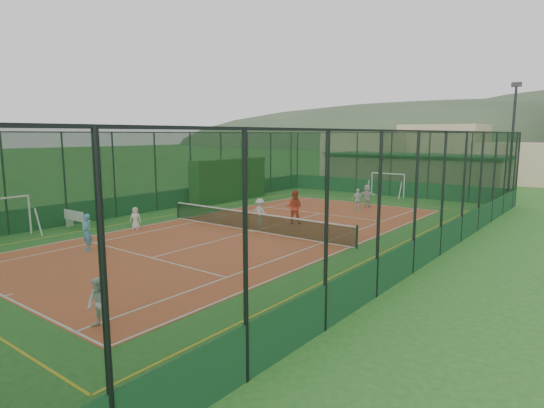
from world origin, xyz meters
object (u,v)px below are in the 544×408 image
Objects in this scene: child_far_left at (260,212)px; child_near_right at (99,304)px; futsal_goal_far at (388,185)px; white_bench at (77,219)px; child_far_back at (367,196)px; coach at (294,207)px; child_far_right at (358,200)px; child_near_mid at (87,232)px; child_near_left at (136,218)px; floodlight_ne at (512,146)px; clubhouse at (413,172)px.

child_near_right is at bearing 108.99° from child_far_left.
child_near_right is at bearing -80.20° from futsal_goal_far.
child_far_left reaches higher than white_bench.
coach reaches higher than child_far_back.
child_near_mid is at bearing 75.49° from child_far_right.
child_far_left is 1.96m from coach.
child_near_right is 22.29m from child_far_back.
child_near_mid is at bearing -27.14° from white_bench.
child_near_left is 8.41m from coach.
child_far_right is 0.96× the size of child_far_back.
floodlight_ne is 6.18× the size of child_near_right.
child_near_right is (-4.14, -28.01, -3.45)m from floodlight_ne.
clubhouse is 9.66× the size of child_near_mid.
clubhouse is at bearing 91.47° from child_near_right.
child_near_mid is at bearing -95.92° from clubhouse.
clubhouse is 5.43× the size of futsal_goal_far.
floodlight_ne is at bearing -123.49° from child_far_left.
clubhouse is 8.18× the size of coach.
child_far_right is 5.93m from coach.
floodlight_ne is 11.24m from child_far_right.
clubhouse is 13.43m from child_far_right.
child_near_mid reaches higher than child_far_left.
child_far_right is at bearing -132.25° from floodlight_ne.
child_near_right is 0.88× the size of child_far_back.
child_near_mid is (-11.64, -23.92, -3.33)m from floodlight_ne.
floodlight_ne is 28.52m from child_near_right.
child_near_mid is 1.08× the size of child_far_right.
child_near_right is 0.92× the size of child_far_right.
child_far_right is at bearing -79.21° from futsal_goal_far.
floodlight_ne is 2.95× the size of futsal_goal_far.
child_near_left is at bearing 133.98° from child_near_right.
futsal_goal_far is 5.98m from child_far_back.
child_far_right is at bearing 91.70° from child_far_back.
child_far_right is 1.98m from child_far_back.
child_near_right is at bearing -14.14° from child_near_mid.
clubhouse is 8.66× the size of white_bench.
white_bench is 5.27m from child_near_mid.
child_near_left reaches higher than white_bench.
floodlight_ne is 24.52m from child_near_left.
child_near_right is (4.46, -33.41, -0.90)m from clubhouse.
child_near_mid is 16.60m from child_far_right.
coach reaches higher than child_near_right.
child_near_mid is 1.18× the size of child_near_right.
child_far_left is at bearing 88.26° from child_near_mid.
floodlight_ne reaches higher than child_near_mid.
child_far_back reaches higher than child_far_left.
child_far_right is (9.20, 13.75, 0.24)m from white_bench.
futsal_goal_far is 1.88× the size of child_far_left.
white_bench is 1.11× the size of child_near_mid.
child_near_left is at bearing 62.82° from child_far_right.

